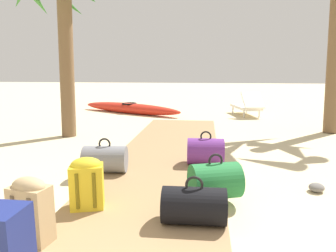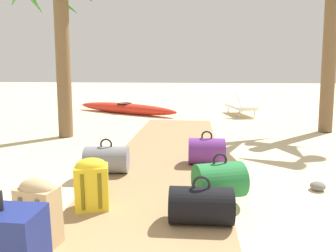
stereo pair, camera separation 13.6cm
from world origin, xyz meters
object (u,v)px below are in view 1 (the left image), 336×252
Objects in this scene: duffel_bag_black at (194,205)px; palm_tree_far_left at (58,5)px; backpack_tan at (30,209)px; lounge_chair at (247,105)px; duffel_bag_grey at (105,159)px; duffel_bag_purple at (206,151)px; kayak at (130,108)px; backpack_yellow at (87,181)px; duffel_bag_green at (215,181)px.

palm_tree_far_left is at bearing 128.23° from duffel_bag_black.
lounge_chair reaches higher than backpack_tan.
duffel_bag_grey is 1.44m from duffel_bag_purple.
palm_tree_far_left reaches higher than duffel_bag_black.
duffel_bag_black is 0.15× the size of kayak.
backpack_yellow is 0.86× the size of duffel_bag_grey.
palm_tree_far_left is 4.54m from kayak.
palm_tree_far_left is 2.24× the size of lounge_chair.
palm_tree_far_left reaches higher than duffel_bag_green.
backpack_tan is 8.03m from kayak.
lounge_chair is (4.38, 3.60, -2.44)m from palm_tree_far_left.
lounge_chair reaches higher than duffel_bag_green.
backpack_yellow reaches higher than duffel_bag_purple.
backpack_yellow is 1.34m from duffel_bag_green.
lounge_chair is at bearing 66.52° from duffel_bag_grey.
duffel_bag_purple is (0.10, 1.80, 0.02)m from duffel_bag_black.
duffel_bag_green is at bearing 35.38° from backpack_tan.
backpack_tan is 1.82m from duffel_bag_green.
backpack_yellow is at bearing -109.01° from lounge_chair.
duffel_bag_purple is 0.87× the size of duffel_bag_green.
duffel_bag_purple is at bearing -103.11° from lounge_chair.
duffel_bag_black is at bearing -71.83° from kayak.
palm_tree_far_left is at bearing 147.19° from duffel_bag_purple.
duffel_bag_black is 0.35× the size of lounge_chair.
backpack_tan is 0.14× the size of kayak.
backpack_tan is at bearing -108.84° from lounge_chair.
backpack_yellow is at bearing 169.54° from duffel_bag_black.
duffel_bag_grey is 0.16× the size of palm_tree_far_left.
duffel_bag_green is (0.20, 0.58, 0.03)m from duffel_bag_black.
duffel_bag_green is at bearing 16.76° from backpack_yellow.
duffel_bag_black is at bearing -51.77° from palm_tree_far_left.
duffel_bag_purple is 0.15× the size of palm_tree_far_left.
duffel_bag_purple is (1.18, 1.60, -0.08)m from backpack_yellow.
lounge_chair is at bearing 71.16° from backpack_tan.
kayak is at bearing 111.08° from duffel_bag_green.
backpack_tan is at bearing -106.89° from backpack_yellow.
backpack_yellow reaches higher than duffel_bag_grey.
duffel_bag_purple is 4.43m from palm_tree_far_left.
backpack_yellow reaches higher than kayak.
palm_tree_far_left reaches higher than duffel_bag_purple.
backpack_tan is 0.15× the size of palm_tree_far_left.
backpack_tan is 1.76m from duffel_bag_grey.
lounge_chair is (2.68, 7.85, -0.04)m from backpack_tan.
kayak is (0.53, 3.69, -2.59)m from palm_tree_far_left.
duffel_bag_black is 1.79m from duffel_bag_grey.
backpack_tan is at bearing -121.27° from duffel_bag_purple.
duffel_bag_black is at bearing -45.78° from duffel_bag_grey.
palm_tree_far_left is at bearing 111.83° from backpack_tan.
lounge_chair is 0.43× the size of kayak.
backpack_yellow is 0.98× the size of duffel_bag_purple.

